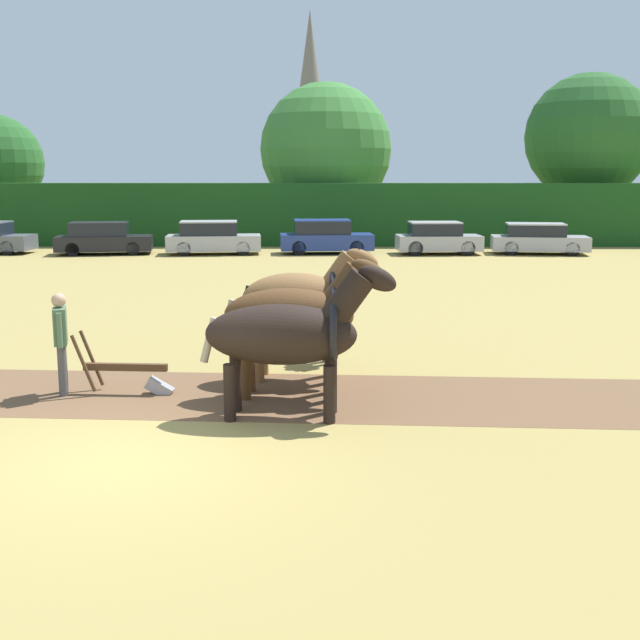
{
  "coord_description": "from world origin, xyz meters",
  "views": [
    {
      "loc": [
        2.58,
        -9.76,
        3.61
      ],
      "look_at": [
        2.46,
        4.06,
        1.1
      ],
      "focal_mm": 45.0,
      "sensor_mm": 36.0,
      "label": 1
    }
  ],
  "objects_px": {
    "draft_horse_lead_left": "(289,333)",
    "draft_horse_lead_right": "(296,315)",
    "church_spire": "(310,110)",
    "parked_car_right": "(538,239)",
    "draft_horse_trail_left": "(301,300)",
    "tree_center": "(588,137)",
    "farmer_at_plow": "(61,336)",
    "parked_car_center_left": "(212,238)",
    "parked_car_center_right": "(437,238)",
    "plow": "(133,375)",
    "tree_center_left": "(326,149)",
    "parked_car_center": "(325,237)",
    "parked_car_left": "(103,239)",
    "farmer_beside_team": "(329,316)"
  },
  "relations": [
    {
      "from": "draft_horse_lead_left",
      "to": "draft_horse_lead_right",
      "type": "bearing_deg",
      "value": 90.59
    },
    {
      "from": "church_spire",
      "to": "draft_horse_lead_right",
      "type": "xyz_separation_m",
      "value": [
        0.99,
        -59.51,
        -7.85
      ]
    },
    {
      "from": "parked_car_right",
      "to": "church_spire",
      "type": "bearing_deg",
      "value": 114.93
    },
    {
      "from": "draft_horse_lead_right",
      "to": "draft_horse_trail_left",
      "type": "xyz_separation_m",
      "value": [
        0.06,
        1.15,
        0.07
      ]
    },
    {
      "from": "tree_center",
      "to": "farmer_at_plow",
      "type": "xyz_separation_m",
      "value": [
        -18.63,
        -31.9,
        -4.64
      ]
    },
    {
      "from": "parked_car_center_left",
      "to": "parked_car_center_right",
      "type": "height_order",
      "value": "parked_car_center_left"
    },
    {
      "from": "draft_horse_lead_left",
      "to": "plow",
      "type": "xyz_separation_m",
      "value": [
        -2.67,
        1.3,
        -0.97
      ]
    },
    {
      "from": "draft_horse_lead_left",
      "to": "parked_car_center_left",
      "type": "distance_m",
      "value": 25.57
    },
    {
      "from": "church_spire",
      "to": "tree_center",
      "type": "bearing_deg",
      "value": -60.23
    },
    {
      "from": "church_spire",
      "to": "draft_horse_lead_right",
      "type": "relative_size",
      "value": 6.32
    },
    {
      "from": "tree_center_left",
      "to": "parked_car_center_left",
      "type": "relative_size",
      "value": 1.95
    },
    {
      "from": "draft_horse_lead_right",
      "to": "church_spire",
      "type": "bearing_deg",
      "value": 94.15
    },
    {
      "from": "church_spire",
      "to": "parked_car_center_right",
      "type": "distance_m",
      "value": 36.97
    },
    {
      "from": "parked_car_center_left",
      "to": "parked_car_center_right",
      "type": "relative_size",
      "value": 1.14
    },
    {
      "from": "tree_center",
      "to": "plow",
      "type": "height_order",
      "value": "tree_center"
    },
    {
      "from": "draft_horse_trail_left",
      "to": "parked_car_center_right",
      "type": "height_order",
      "value": "draft_horse_trail_left"
    },
    {
      "from": "tree_center_left",
      "to": "parked_car_center",
      "type": "distance_m",
      "value": 9.26
    },
    {
      "from": "tree_center",
      "to": "parked_car_left",
      "type": "bearing_deg",
      "value": -161.79
    },
    {
      "from": "draft_horse_lead_left",
      "to": "draft_horse_lead_right",
      "type": "distance_m",
      "value": 1.15
    },
    {
      "from": "tree_center",
      "to": "parked_car_center",
      "type": "relative_size",
      "value": 2.06
    },
    {
      "from": "plow",
      "to": "parked_car_center_left",
      "type": "distance_m",
      "value": 23.92
    },
    {
      "from": "draft_horse_lead_left",
      "to": "plow",
      "type": "relative_size",
      "value": 1.8
    },
    {
      "from": "parked_car_center_right",
      "to": "parked_car_center",
      "type": "bearing_deg",
      "value": 175.31
    },
    {
      "from": "parked_car_center_right",
      "to": "parked_car_right",
      "type": "relative_size",
      "value": 0.86
    },
    {
      "from": "church_spire",
      "to": "parked_car_center_right",
      "type": "bearing_deg",
      "value": -79.46
    },
    {
      "from": "draft_horse_trail_left",
      "to": "plow",
      "type": "height_order",
      "value": "draft_horse_trail_left"
    },
    {
      "from": "parked_car_center_left",
      "to": "draft_horse_lead_left",
      "type": "bearing_deg",
      "value": -85.31
    },
    {
      "from": "farmer_beside_team",
      "to": "parked_car_center",
      "type": "bearing_deg",
      "value": 53.43
    },
    {
      "from": "draft_horse_lead_left",
      "to": "parked_car_center",
      "type": "relative_size",
      "value": 0.68
    },
    {
      "from": "tree_center",
      "to": "plow",
      "type": "bearing_deg",
      "value": -118.76
    },
    {
      "from": "tree_center",
      "to": "parked_car_center_left",
      "type": "xyz_separation_m",
      "value": [
        -19.51,
        -8.01,
        -4.9
      ]
    },
    {
      "from": "plow",
      "to": "parked_car_left",
      "type": "xyz_separation_m",
      "value": [
        -7.06,
        23.77,
        0.39
      ]
    },
    {
      "from": "parked_car_center_right",
      "to": "draft_horse_lead_right",
      "type": "bearing_deg",
      "value": -105.44
    },
    {
      "from": "parked_car_right",
      "to": "plow",
      "type": "bearing_deg",
      "value": -111.04
    },
    {
      "from": "tree_center_left",
      "to": "church_spire",
      "type": "height_order",
      "value": "church_spire"
    },
    {
      "from": "tree_center",
      "to": "draft_horse_lead_left",
      "type": "distance_m",
      "value": 36.55
    },
    {
      "from": "tree_center_left",
      "to": "church_spire",
      "type": "xyz_separation_m",
      "value": [
        -1.42,
        26.93,
        4.22
      ]
    },
    {
      "from": "draft_horse_lead_right",
      "to": "parked_car_center_left",
      "type": "bearing_deg",
      "value": 104.42
    },
    {
      "from": "draft_horse_lead_right",
      "to": "parked_car_center_right",
      "type": "height_order",
      "value": "draft_horse_lead_right"
    },
    {
      "from": "farmer_at_plow",
      "to": "parked_car_center_right",
      "type": "height_order",
      "value": "farmer_at_plow"
    },
    {
      "from": "parked_car_right",
      "to": "draft_horse_lead_right",
      "type": "bearing_deg",
      "value": -105.64
    },
    {
      "from": "farmer_at_plow",
      "to": "parked_car_center_left",
      "type": "xyz_separation_m",
      "value": [
        -0.88,
        23.89,
        -0.26
      ]
    },
    {
      "from": "tree_center_left",
      "to": "draft_horse_trail_left",
      "type": "relative_size",
      "value": 3.36
    },
    {
      "from": "parked_car_center_left",
      "to": "church_spire",
      "type": "bearing_deg",
      "value": 78.03
    },
    {
      "from": "tree_center_left",
      "to": "parked_car_right",
      "type": "relative_size",
      "value": 1.91
    },
    {
      "from": "parked_car_center_right",
      "to": "church_spire",
      "type": "bearing_deg",
      "value": 98.14
    },
    {
      "from": "church_spire",
      "to": "parked_car_center",
      "type": "height_order",
      "value": "church_spire"
    },
    {
      "from": "farmer_beside_team",
      "to": "parked_car_right",
      "type": "xyz_separation_m",
      "value": [
        9.68,
        21.77,
        -0.23
      ]
    },
    {
      "from": "draft_horse_trail_left",
      "to": "farmer_beside_team",
      "type": "distance_m",
      "value": 1.46
    },
    {
      "from": "church_spire",
      "to": "farmer_at_plow",
      "type": "xyz_separation_m",
      "value": [
        -2.89,
        -59.41,
        -8.21
      ]
    }
  ]
}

